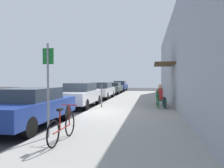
# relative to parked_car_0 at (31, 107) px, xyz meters

# --- Properties ---
(ground_plane) EXTENTS (60.00, 60.00, 0.00)m
(ground_plane) POSITION_rel_parked_car_0_xyz_m (1.10, 2.89, -0.73)
(ground_plane) COLOR #2D2D30
(sidewalk_slab) EXTENTS (4.50, 32.00, 0.12)m
(sidewalk_slab) POSITION_rel_parked_car_0_xyz_m (3.35, 4.89, -0.67)
(sidewalk_slab) COLOR #9E9B93
(sidewalk_slab) RESTS_ON ground_plane
(building_facade) EXTENTS (1.40, 32.00, 5.88)m
(building_facade) POSITION_rel_parked_car_0_xyz_m (5.75, 4.90, 2.21)
(building_facade) COLOR #999EA8
(building_facade) RESTS_ON ground_plane
(parked_car_0) EXTENTS (1.80, 4.40, 1.40)m
(parked_car_0) POSITION_rel_parked_car_0_xyz_m (0.00, 0.00, 0.00)
(parked_car_0) COLOR navy
(parked_car_0) RESTS_ON ground_plane
(parked_car_1) EXTENTS (1.80, 4.40, 1.48)m
(parked_car_1) POSITION_rel_parked_car_0_xyz_m (-0.00, 5.49, 0.03)
(parked_car_1) COLOR silver
(parked_car_1) RESTS_ON ground_plane
(parked_car_2) EXTENTS (1.80, 4.40, 1.42)m
(parked_car_2) POSITION_rel_parked_car_0_xyz_m (0.00, 11.08, -0.00)
(parked_car_2) COLOR silver
(parked_car_2) RESTS_ON ground_plane
(parked_car_3) EXTENTS (1.80, 4.40, 1.30)m
(parked_car_3) POSITION_rel_parked_car_0_xyz_m (0.00, 17.13, -0.04)
(parked_car_3) COLOR #47514C
(parked_car_3) RESTS_ON ground_plane
(parked_car_4) EXTENTS (1.80, 4.40, 1.41)m
(parked_car_4) POSITION_rel_parked_car_0_xyz_m (0.00, 22.62, -0.00)
(parked_car_4) COLOR navy
(parked_car_4) RESTS_ON ground_plane
(parking_meter) EXTENTS (0.12, 0.10, 1.32)m
(parking_meter) POSITION_rel_parked_car_0_xyz_m (1.55, 4.65, 0.16)
(parking_meter) COLOR slate
(parking_meter) RESTS_ON sidewalk_slab
(street_sign) EXTENTS (0.32, 0.06, 2.60)m
(street_sign) POSITION_rel_parked_car_0_xyz_m (1.50, -1.58, 0.91)
(street_sign) COLOR gray
(street_sign) RESTS_ON sidewalk_slab
(bicycle_0) EXTENTS (0.46, 1.71, 0.90)m
(bicycle_0) POSITION_rel_parked_car_0_xyz_m (2.04, -1.87, -0.25)
(bicycle_0) COLOR black
(bicycle_0) RESTS_ON sidewalk_slab
(cafe_chair_0) EXTENTS (0.46, 0.46, 0.87)m
(cafe_chair_0) POSITION_rel_parked_car_0_xyz_m (4.82, 4.78, -0.11)
(cafe_chair_0) COLOR #14592D
(cafe_chair_0) RESTS_ON sidewalk_slab
(seated_patron_0) EXTENTS (0.44, 0.37, 1.29)m
(seated_patron_0) POSITION_rel_parked_car_0_xyz_m (4.88, 4.78, 0.08)
(seated_patron_0) COLOR #232838
(seated_patron_0) RESTS_ON sidewalk_slab
(cafe_chair_1) EXTENTS (0.55, 0.55, 0.87)m
(cafe_chair_1) POSITION_rel_parked_car_0_xyz_m (4.82, 5.66, -0.11)
(cafe_chair_1) COLOR #14592D
(cafe_chair_1) RESTS_ON sidewalk_slab
(seated_patron_1) EXTENTS (0.51, 0.46, 1.29)m
(seated_patron_1) POSITION_rel_parked_car_0_xyz_m (4.88, 5.64, 0.08)
(seated_patron_1) COLOR #232838
(seated_patron_1) RESTS_ON sidewalk_slab
(cafe_chair_2) EXTENTS (0.56, 0.56, 0.87)m
(cafe_chair_2) POSITION_rel_parked_car_0_xyz_m (4.82, 6.59, -0.11)
(cafe_chair_2) COLOR #14592D
(cafe_chair_2) RESTS_ON sidewalk_slab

